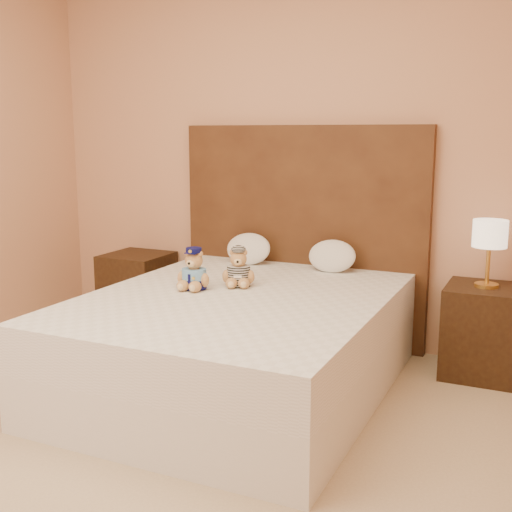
{
  "coord_description": "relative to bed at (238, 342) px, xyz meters",
  "views": [
    {
      "loc": [
        1.56,
        -1.93,
        1.45
      ],
      "look_at": [
        -0.0,
        1.45,
        0.73
      ],
      "focal_mm": 45.0,
      "sensor_mm": 36.0,
      "label": 1
    }
  ],
  "objects": [
    {
      "name": "ground",
      "position": [
        0.0,
        -1.2,
        -0.28
      ],
      "size": [
        4.0,
        4.5,
        0.0
      ],
      "primitive_type": "cube",
      "color": "tan",
      "rests_on": "ground"
    },
    {
      "name": "room_walls",
      "position": [
        0.0,
        -0.74,
        1.53
      ],
      "size": [
        4.04,
        4.52,
        2.72
      ],
      "color": "tan",
      "rests_on": "ground"
    },
    {
      "name": "bed",
      "position": [
        0.0,
        0.0,
        0.0
      ],
      "size": [
        1.6,
        2.0,
        0.55
      ],
      "color": "white",
      "rests_on": "ground"
    },
    {
      "name": "headboard",
      "position": [
        0.0,
        1.01,
        0.47
      ],
      "size": [
        1.75,
        0.08,
        1.5
      ],
      "primitive_type": "cube",
      "color": "#512F18",
      "rests_on": "ground"
    },
    {
      "name": "nightstand_left",
      "position": [
        -1.25,
        0.8,
        -0.0
      ],
      "size": [
        0.45,
        0.45,
        0.55
      ],
      "primitive_type": "cube",
      "color": "#322110",
      "rests_on": "ground"
    },
    {
      "name": "nightstand_right",
      "position": [
        1.25,
        0.8,
        -0.0
      ],
      "size": [
        0.45,
        0.45,
        0.55
      ],
      "primitive_type": "cube",
      "color": "#322110",
      "rests_on": "ground"
    },
    {
      "name": "lamp",
      "position": [
        1.25,
        0.8,
        0.57
      ],
      "size": [
        0.2,
        0.2,
        0.4
      ],
      "color": "gold",
      "rests_on": "nightstand_right"
    },
    {
      "name": "teddy_police",
      "position": [
        -0.3,
        0.02,
        0.4
      ],
      "size": [
        0.22,
        0.21,
        0.24
      ],
      "primitive_type": null,
      "rotation": [
        0.0,
        0.0,
        0.07
      ],
      "color": "#BB7D49",
      "rests_on": "bed"
    },
    {
      "name": "teddy_prisoner",
      "position": [
        -0.1,
        0.2,
        0.39
      ],
      "size": [
        0.26,
        0.25,
        0.23
      ],
      "primitive_type": null,
      "rotation": [
        0.0,
        0.0,
        0.37
      ],
      "color": "#BB7D49",
      "rests_on": "bed"
    },
    {
      "name": "pillow_left",
      "position": [
        -0.33,
        0.83,
        0.39
      ],
      "size": [
        0.33,
        0.21,
        0.23
      ],
      "primitive_type": "ellipsoid",
      "color": "white",
      "rests_on": "bed"
    },
    {
      "name": "pillow_right",
      "position": [
        0.28,
        0.83,
        0.39
      ],
      "size": [
        0.32,
        0.21,
        0.23
      ],
      "primitive_type": "ellipsoid",
      "color": "white",
      "rests_on": "bed"
    }
  ]
}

